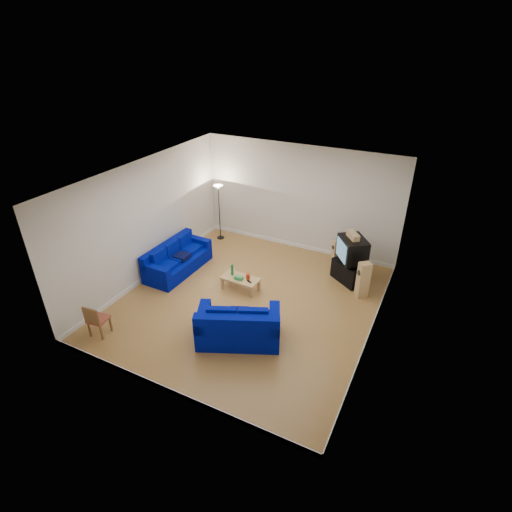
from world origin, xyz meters
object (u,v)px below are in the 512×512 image
at_px(sofa_three_seat, 177,261).
at_px(sofa_loveseat, 238,328).
at_px(coffee_table, 240,280).
at_px(tv_stand, 349,272).
at_px(television, 352,249).

distance_m(sofa_three_seat, sofa_loveseat, 3.48).
bearing_deg(sofa_three_seat, coffee_table, 89.69).
bearing_deg(tv_stand, sofa_loveseat, -78.78).
bearing_deg(television, sofa_loveseat, -60.09).
xyz_separation_m(coffee_table, television, (2.41, 1.69, 0.66)).
bearing_deg(sofa_three_seat, tv_stand, 111.10).
distance_m(sofa_loveseat, tv_stand, 3.73).
height_order(sofa_loveseat, tv_stand, sofa_loveseat).
relative_size(sofa_three_seat, television, 2.09).
height_order(sofa_loveseat, television, television).
relative_size(sofa_loveseat, coffee_table, 2.02).
height_order(sofa_three_seat, tv_stand, sofa_three_seat).
bearing_deg(sofa_loveseat, sofa_three_seat, 124.77).
relative_size(sofa_loveseat, tv_stand, 2.23).
bearing_deg(coffee_table, television, 35.02).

